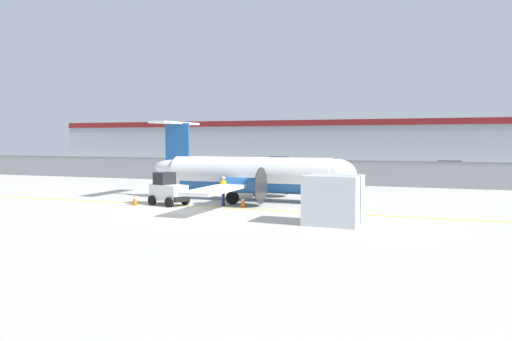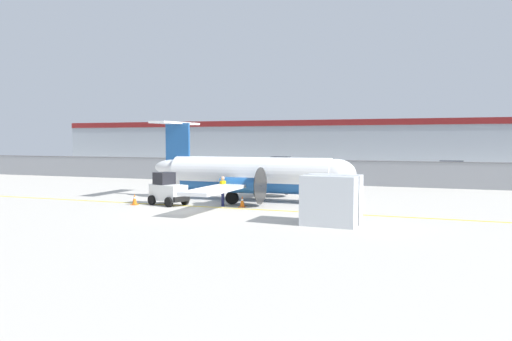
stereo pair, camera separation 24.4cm
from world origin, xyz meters
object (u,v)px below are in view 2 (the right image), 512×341
Objects in this scene: commuter_airplane at (254,175)px; ground_crew_worker at (223,189)px; traffic_cone_far_right at (233,190)px; parked_car_1 at (281,163)px; traffic_cone_far_left at (329,201)px; parked_car_4 at (450,169)px; traffic_cone_near_right at (242,202)px; baggage_tug at (168,190)px; parked_car_0 at (197,166)px; parked_car_3 at (380,170)px; cargo_container at (332,200)px; traffic_cone_near_left at (135,199)px; parked_car_2 at (318,166)px.

ground_crew_worker is at bearing -102.87° from commuter_airplane.
parked_car_1 is (-5.00, 27.05, 0.58)m from traffic_cone_far_right.
parked_car_4 is (6.77, 25.50, 0.58)m from traffic_cone_far_left.
traffic_cone_near_right is 29.73m from parked_car_4.
baggage_tug reaches higher than ground_crew_worker.
parked_car_0 and parked_car_1 have the same top height.
traffic_cone_far_left is at bearing -71.59° from parked_car_1.
parked_car_3 is 0.99× the size of parked_car_4.
commuter_airplane is 6.40× the size of cargo_container.
baggage_tug is at bearing -163.99° from traffic_cone_far_left.
parked_car_4 is (5.42, 31.35, -0.21)m from cargo_container.
parked_car_1 reaches higher than traffic_cone_far_right.
traffic_cone_near_left and traffic_cone_far_right have the same top height.
traffic_cone_near_left is (-12.06, 2.61, -0.79)m from cargo_container.
ground_crew_worker reaches higher than traffic_cone_far_right.
commuter_airplane is 9.46m from cargo_container.
baggage_tug is 1.03× the size of cargo_container.
commuter_airplane is at bearing 93.20° from parked_car_2.
traffic_cone_near_right is at bearing 93.73° from parked_car_2.
traffic_cone_near_left is at bearing 81.39° from parked_car_2.
ground_crew_worker and parked_car_0 have the same top height.
parked_car_1 reaches higher than traffic_cone_near_right.
parked_car_0 is 26.23m from parked_car_4.
parked_car_1 is (-1.88, 34.31, 0.58)m from traffic_cone_near_left.
traffic_cone_far_left is (4.99, -1.16, -1.29)m from commuter_airplane.
baggage_tug is 28.64m from parked_car_2.
parked_car_3 is (4.99, 22.33, 0.58)m from traffic_cone_near_right.
cargo_container reaches higher than parked_car_2.
traffic_cone_near_left is 11.20m from traffic_cone_far_left.
parked_car_3 is (5.49, 19.16, -0.71)m from commuter_airplane.
traffic_cone_near_left is 34.37m from parked_car_1.
commuter_airplane reaches higher than baggage_tug.
commuter_airplane is 9.41× the size of ground_crew_worker.
traffic_cone_far_right is 0.15× the size of parked_car_2.
traffic_cone_far_right is (3.12, 7.27, 0.00)m from traffic_cone_near_left.
commuter_airplane reaches higher than parked_car_4.
parked_car_1 is (-6.90, 33.04, -0.06)m from ground_crew_worker.
parked_car_4 reaches higher than traffic_cone_far_right.
ground_crew_worker is at bearing 30.30° from baggage_tug.
traffic_cone_near_right is 0.15× the size of parked_car_2.
traffic_cone_far_left is at bearing 105.87° from cargo_container.
parked_car_0 and parked_car_3 have the same top height.
baggage_tug reaches higher than parked_car_0.
commuter_airplane is at bearing 76.06° from parked_car_3.
parked_car_3 reaches higher than traffic_cone_far_left.
traffic_cone_near_left is 0.15× the size of parked_car_0.
commuter_airplane is at bearing 67.97° from parked_car_4.
parked_car_4 is at bearing 64.16° from commuter_airplane.
parked_car_0 is at bearing -125.93° from parked_car_1.
parked_car_0 is at bearing 21.80° from parked_car_2.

